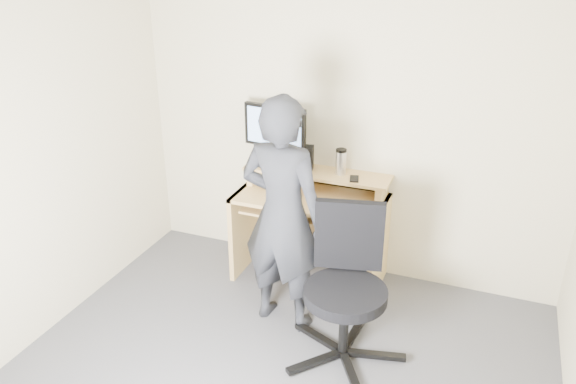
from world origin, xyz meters
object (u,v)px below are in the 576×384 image
Objects in this scene: desk at (313,215)px; monitor at (275,131)px; office_chair at (346,280)px; person at (283,216)px.

monitor is at bearing 172.55° from desk.
desk is 1.15× the size of office_chair.
desk is at bearing -82.81° from person.
person reaches higher than monitor.
desk is at bearing -0.39° from monitor.
person reaches higher than office_chair.
office_chair is (0.53, -0.87, 0.02)m from desk.
person is (-0.52, 0.18, 0.30)m from office_chair.
monitor is 1.43m from office_chair.
office_chair is 0.63m from person.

